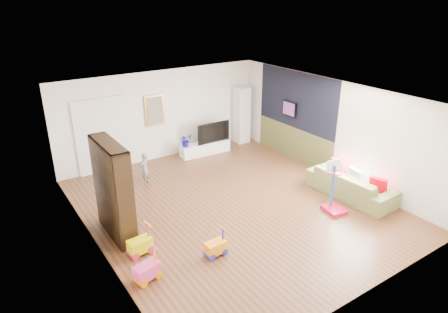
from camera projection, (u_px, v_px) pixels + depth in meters
floor at (233, 205)px, 9.70m from camera, size 6.50×7.50×0.00m
ceiling at (234, 97)px, 8.66m from camera, size 6.50×7.50×0.00m
wall_back at (162, 115)px, 12.05m from camera, size 6.50×0.00×2.70m
wall_front at (370, 228)px, 6.31m from camera, size 6.50×0.00×2.70m
wall_left at (93, 191)px, 7.50m from camera, size 0.00×7.50×2.70m
wall_right at (331, 129)px, 10.85m from camera, size 0.00×7.50×2.70m
navy_accent at (296, 100)px, 11.73m from camera, size 0.01×3.20×1.70m
olive_wainscot at (293, 143)px, 12.24m from camera, size 0.01×3.20×1.00m
doorway at (102, 137)px, 11.15m from camera, size 1.45×0.06×2.10m
painting_back at (155, 110)px, 11.81m from camera, size 0.62×0.06×0.92m
artwork_right at (289, 109)px, 11.96m from camera, size 0.04×0.56×0.46m
media_console at (205, 148)px, 12.69m from camera, size 1.65×0.51×0.38m
tall_cabinet at (242, 115)px, 13.43m from camera, size 0.45×0.45×1.90m
bookshelf at (113, 190)px, 8.18m from camera, size 0.38×1.43×2.08m
sofa at (351, 185)px, 10.00m from camera, size 0.96×2.28×0.66m
basketball_hoop at (337, 188)px, 9.19m from camera, size 0.51×0.59×1.26m
ride_on_yellow at (140, 240)px, 7.80m from camera, size 0.49×0.33×0.62m
ride_on_orange at (215, 243)px, 7.77m from camera, size 0.43×0.27×0.56m
ride_on_pink at (146, 266)px, 7.09m from camera, size 0.51×0.38×0.61m
child at (145, 169)px, 10.64m from camera, size 0.38×0.36×0.87m
tv at (212, 131)px, 12.63m from camera, size 1.13×0.17×0.65m
vase_plant at (186, 140)px, 12.22m from camera, size 0.42×0.38×0.41m
pillow_left at (378, 185)px, 9.56m from camera, size 0.20×0.41×0.40m
pillow_center at (356, 176)px, 10.04m from camera, size 0.16×0.40×0.39m
pillow_right at (338, 167)px, 10.55m from camera, size 0.22×0.42×0.41m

